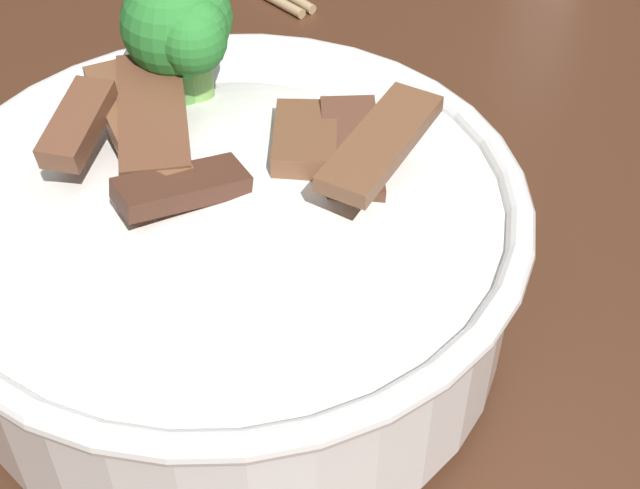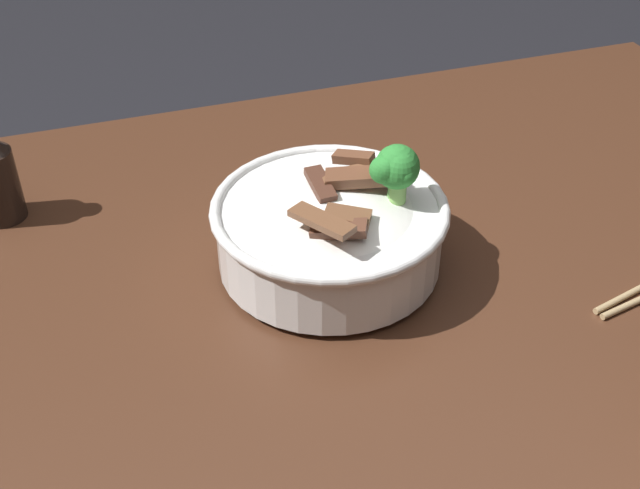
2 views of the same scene
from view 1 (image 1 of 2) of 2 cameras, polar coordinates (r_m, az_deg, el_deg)
The scene contains 2 objects.
dining_table at distance 0.53m, azimuth 4.96°, elevation -10.05°, with size 1.43×1.00×0.77m.
rice_bowl at distance 0.40m, azimuth -5.66°, elevation 0.53°, with size 0.25×0.25×0.14m.
Camera 1 is at (0.25, -0.19, 1.10)m, focal length 52.00 mm.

